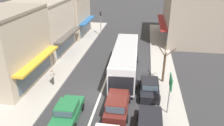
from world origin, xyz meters
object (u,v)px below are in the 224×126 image
(pedestrian_with_handbag_near, at_px, (52,76))
(directional_road_sign, at_px, (170,86))
(city_bus, at_px, (125,59))
(sedan_queue_far_back, at_px, (68,112))
(parked_sedan_kerb_second, at_px, (150,88))
(parked_wagon_kerb_front, at_px, (150,126))
(wagon_adjacent_lane_trail, at_px, (118,104))
(street_tree_right, at_px, (164,66))
(traffic_light_downstreet, at_px, (101,19))

(pedestrian_with_handbag_near, bearing_deg, directional_road_sign, -15.75)
(city_bus, relative_size, sedan_queue_far_back, 2.57)
(city_bus, bearing_deg, parked_sedan_kerb_second, -54.72)
(parked_wagon_kerb_front, xyz_separation_m, parked_sedan_kerb_second, (0.02, 5.59, -0.08))
(sedan_queue_far_back, distance_m, wagon_adjacent_lane_trail, 4.09)
(sedan_queue_far_back, bearing_deg, city_bus, 66.83)
(directional_road_sign, bearing_deg, parked_wagon_kerb_front, -119.11)
(wagon_adjacent_lane_trail, xyz_separation_m, pedestrian_with_handbag_near, (-7.08, 3.42, 0.32))
(street_tree_right, bearing_deg, pedestrian_with_handbag_near, -168.19)
(traffic_light_downstreet, bearing_deg, sedan_queue_far_back, -85.23)
(parked_wagon_kerb_front, xyz_separation_m, street_tree_right, (1.43, 8.11, 1.13))
(wagon_adjacent_lane_trail, bearing_deg, sedan_queue_far_back, -157.44)
(city_bus, distance_m, pedestrian_with_handbag_near, 7.93)
(city_bus, xyz_separation_m, street_tree_right, (4.13, -1.31, -0.01))
(parked_wagon_kerb_front, bearing_deg, sedan_queue_far_back, 172.92)
(directional_road_sign, bearing_deg, traffic_light_downstreet, 114.83)
(directional_road_sign, bearing_deg, parked_sedan_kerb_second, 116.16)
(city_bus, xyz_separation_m, directional_road_sign, (4.16, -6.79, 0.82))
(parked_wagon_kerb_front, bearing_deg, parked_sedan_kerb_second, 89.81)
(wagon_adjacent_lane_trail, height_order, street_tree_right, street_tree_right)
(city_bus, xyz_separation_m, pedestrian_with_handbag_near, (-7.00, -3.64, -0.81))
(wagon_adjacent_lane_trail, distance_m, traffic_light_downstreet, 22.24)
(directional_road_sign, bearing_deg, pedestrian_with_handbag_near, 164.25)
(sedan_queue_far_back, distance_m, street_tree_right, 10.78)
(city_bus, relative_size, traffic_light_downstreet, 2.60)
(parked_sedan_kerb_second, bearing_deg, pedestrian_with_handbag_near, 178.85)
(city_bus, distance_m, traffic_light_downstreet, 15.43)
(city_bus, height_order, pedestrian_with_handbag_near, city_bus)
(sedan_queue_far_back, distance_m, directional_road_sign, 8.33)
(street_tree_right, bearing_deg, parked_wagon_kerb_front, -100.01)
(parked_wagon_kerb_front, height_order, pedestrian_with_handbag_near, pedestrian_with_handbag_near)
(street_tree_right, distance_m, pedestrian_with_handbag_near, 11.39)
(traffic_light_downstreet, xyz_separation_m, street_tree_right, (9.74, -15.65, -0.98))
(wagon_adjacent_lane_trail, bearing_deg, parked_sedan_kerb_second, 50.79)
(city_bus, bearing_deg, directional_road_sign, -58.47)
(street_tree_right, bearing_deg, directional_road_sign, -89.62)
(parked_sedan_kerb_second, distance_m, street_tree_right, 3.13)
(traffic_light_downstreet, distance_m, directional_road_sign, 23.28)
(sedan_queue_far_back, relative_size, wagon_adjacent_lane_trail, 0.94)
(traffic_light_downstreet, distance_m, street_tree_right, 18.46)
(sedan_queue_far_back, xyz_separation_m, traffic_light_downstreet, (-1.92, 22.97, 2.19))
(wagon_adjacent_lane_trail, height_order, parked_sedan_kerb_second, wagon_adjacent_lane_trail)
(city_bus, height_order, parked_wagon_kerb_front, city_bus)
(parked_wagon_kerb_front, bearing_deg, city_bus, 105.96)
(sedan_queue_far_back, height_order, street_tree_right, street_tree_right)
(parked_sedan_kerb_second, bearing_deg, traffic_light_downstreet, 114.61)
(traffic_light_downstreet, height_order, directional_road_sign, traffic_light_downstreet)
(parked_sedan_kerb_second, bearing_deg, directional_road_sign, -63.84)
(parked_wagon_kerb_front, distance_m, directional_road_sign, 3.60)
(sedan_queue_far_back, relative_size, street_tree_right, 1.08)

